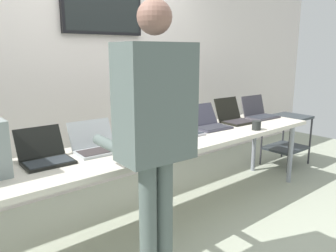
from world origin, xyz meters
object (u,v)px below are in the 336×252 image
laptop_station_5 (234,117)px  coffee_mug (256,125)px  laptop_station_4 (208,123)px  workbench (167,146)px  laptop_station_6 (259,112)px  laptop_station_0 (45,155)px  storage_cart (287,133)px  laptop_station_3 (179,129)px  laptop_station_1 (96,144)px  laptop_station_2 (143,135)px  person (155,123)px

laptop_station_5 → coffee_mug: (-0.13, -0.38, -0.01)m
laptop_station_4 → coffee_mug: bearing=-51.8°
workbench → laptop_station_6: bearing=4.4°
laptop_station_0 → storage_cart: 3.19m
laptop_station_0 → coffee_mug: laptop_station_0 is taller
laptop_station_0 → workbench: bearing=-6.7°
laptop_station_3 → laptop_station_4: 0.42m
laptop_station_1 → storage_cart: laptop_station_1 is taller
laptop_station_5 → workbench: bearing=-173.1°
laptop_station_1 → laptop_station_2: (0.44, -0.01, 0.00)m
laptop_station_0 → laptop_station_1: bearing=0.7°
laptop_station_5 → storage_cart: (1.09, -0.00, -0.35)m
laptop_station_4 → storage_cart: laptop_station_4 is taller
laptop_station_2 → laptop_station_4: laptop_station_2 is taller
laptop_station_0 → laptop_station_2: laptop_station_2 is taller
laptop_station_1 → person: (-0.00, -0.75, 0.29)m
workbench → laptop_station_3: (0.22, 0.10, 0.10)m
coffee_mug → laptop_station_0: bearing=169.3°
laptop_station_3 → coffee_mug: size_ratio=4.22×
laptop_station_0 → laptop_station_4: laptop_station_0 is taller
laptop_station_4 → storage_cart: (1.51, 0.00, -0.35)m
workbench → laptop_station_1: 0.63m
laptop_station_3 → laptop_station_1: bearing=178.3°
workbench → laptop_station_0: laptop_station_0 is taller
laptop_station_1 → person: 0.80m
laptop_station_2 → storage_cart: size_ratio=0.59×
laptop_station_5 → coffee_mug: 0.40m
laptop_station_0 → laptop_station_6: bearing=-0.1°
workbench → coffee_mug: size_ratio=37.97×
workbench → laptop_station_0: bearing=173.3°
laptop_station_4 → laptop_station_1: bearing=179.8°
laptop_station_3 → laptop_station_2: bearing=177.5°
laptop_station_1 → laptop_station_3: (0.84, -0.02, -0.00)m
laptop_station_2 → laptop_station_5: laptop_station_5 is taller
laptop_station_0 → laptop_station_2: (0.84, -0.00, 0.00)m
laptop_station_0 → person: person is taller
laptop_station_4 → laptop_station_3: bearing=-177.1°
workbench → laptop_station_2: bearing=146.2°
laptop_station_2 → laptop_station_5: bearing=0.6°
laptop_station_0 → storage_cart: (3.17, 0.01, -0.35)m
laptop_station_3 → laptop_station_6: (1.27, 0.02, 0.01)m
laptop_station_3 → coffee_mug: 0.79m
laptop_station_4 → laptop_station_5: (0.42, 0.01, 0.01)m
laptop_station_5 → laptop_station_2: bearing=-179.4°
laptop_station_0 → person: (0.40, -0.74, 0.29)m
workbench → laptop_station_2: (-0.17, 0.12, 0.10)m
laptop_station_3 → laptop_station_6: bearing=0.7°
person → coffee_mug: bearing=13.5°
laptop_station_2 → person: size_ratio=0.22×
laptop_station_6 → person: bearing=-160.8°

